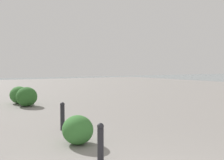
# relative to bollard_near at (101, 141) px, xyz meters

# --- Properties ---
(bollard_near) EXTENTS (0.13, 0.13, 0.72)m
(bollard_near) POSITION_rel_bollard_near_xyz_m (0.00, 0.00, 0.00)
(bollard_near) COLOR #232328
(bollard_near) RESTS_ON ground
(bollard_mid) EXTENTS (0.13, 0.13, 0.79)m
(bollard_mid) POSITION_rel_bollard_near_xyz_m (2.53, -0.17, 0.04)
(bollard_mid) COLOR #232328
(bollard_mid) RESTS_ON ground
(shrub_low) EXTENTS (0.78, 0.70, 0.66)m
(shrub_low) POSITION_rel_bollard_near_xyz_m (1.15, -0.04, -0.05)
(shrub_low) COLOR #387533
(shrub_low) RESTS_ON ground
(shrub_round) EXTENTS (1.02, 0.92, 0.87)m
(shrub_round) POSITION_rel_bollard_near_xyz_m (7.43, -0.26, 0.06)
(shrub_round) COLOR #2D6628
(shrub_round) RESTS_ON ground
(shrub_wide) EXTENTS (0.98, 0.88, 0.83)m
(shrub_wide) POSITION_rel_bollard_near_xyz_m (8.54, -0.14, 0.04)
(shrub_wide) COLOR #387533
(shrub_wide) RESTS_ON ground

